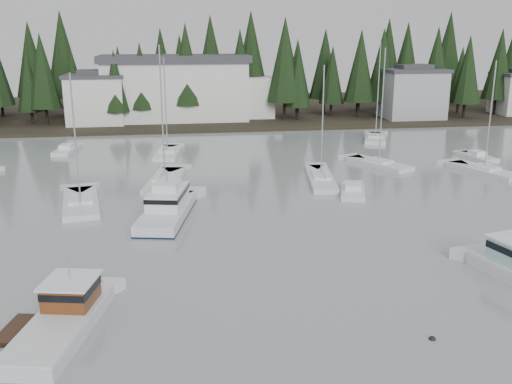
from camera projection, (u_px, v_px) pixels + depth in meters
far_shore_land at (201, 111)px, 113.88m from camera, size 240.00×54.00×1.00m
conifer_treeline at (204, 118)px, 103.41m from camera, size 200.00×22.00×20.00m
house_west at (96, 98)px, 92.89m from camera, size 9.54×7.42×8.75m
house_east_a at (412, 93)px, 99.68m from camera, size 10.60×8.48×9.25m
harbor_inn at (187, 88)px, 97.95m from camera, size 29.50×11.50×10.90m
lobster_boat_brown at (61, 321)px, 29.45m from camera, size 5.61×9.11×4.30m
cabin_cruiser_center at (167, 209)px, 47.62m from camera, size 5.41×11.02×4.54m
sailboat_2 at (165, 182)px, 58.64m from camera, size 4.68×10.56×14.35m
sailboat_5 at (379, 165)px, 66.31m from camera, size 6.15×8.75×13.88m
sailboat_6 at (484, 172)px, 63.01m from camera, size 5.49×9.18×12.66m
sailboat_8 at (81, 205)px, 51.02m from camera, size 4.37×9.98×12.22m
sailboat_9 at (168, 154)px, 72.28m from camera, size 3.76×8.92×12.63m
sailboat_10 at (321, 180)px, 59.56m from camera, size 4.13×11.06×12.39m
sailboat_11 at (375, 139)px, 82.51m from camera, size 5.70×8.98×14.26m
runabout_1 at (353, 193)px, 54.58m from camera, size 3.81×6.20×1.42m
runabout_3 at (67, 151)px, 73.96m from camera, size 3.00×6.39×1.42m
runabout_4 at (477, 158)px, 69.88m from camera, size 3.04×5.93×1.42m
mooring_buoy_dark at (432, 339)px, 28.62m from camera, size 0.36×0.36×0.36m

